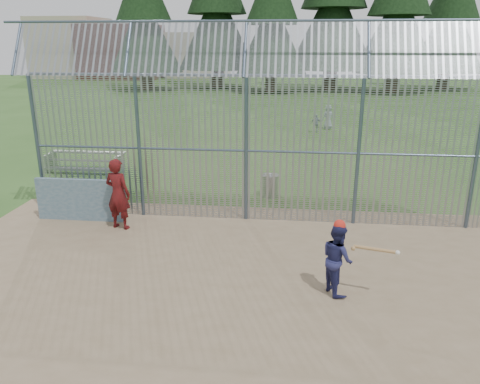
# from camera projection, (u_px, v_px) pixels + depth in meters

# --- Properties ---
(ground) EXTENTS (120.00, 120.00, 0.00)m
(ground) POSITION_uv_depth(u_px,v_px,m) (230.00, 278.00, 10.02)
(ground) COLOR #2D511E
(ground) RESTS_ON ground
(dirt_infield) EXTENTS (14.00, 10.00, 0.02)m
(dirt_infield) POSITION_uv_depth(u_px,v_px,m) (226.00, 289.00, 9.55)
(dirt_infield) COLOR #756047
(dirt_infield) RESTS_ON ground
(dugout_wall) EXTENTS (2.50, 0.12, 1.20)m
(dugout_wall) POSITION_uv_depth(u_px,v_px,m) (80.00, 200.00, 13.06)
(dugout_wall) COLOR #38566B
(dugout_wall) RESTS_ON dirt_infield
(batter) EXTENTS (0.78, 0.87, 1.45)m
(batter) POSITION_uv_depth(u_px,v_px,m) (337.00, 259.00, 9.23)
(batter) COLOR navy
(batter) RESTS_ON dirt_infield
(onlooker) EXTENTS (0.79, 0.62, 1.92)m
(onlooker) POSITION_uv_depth(u_px,v_px,m) (118.00, 194.00, 12.40)
(onlooker) COLOR maroon
(onlooker) RESTS_ON dirt_infield
(bg_kid_standing) EXTENTS (0.80, 0.68, 1.39)m
(bg_kid_standing) POSITION_uv_depth(u_px,v_px,m) (328.00, 117.00, 26.90)
(bg_kid_standing) COLOR gray
(bg_kid_standing) RESTS_ON ground
(bg_kid_seated) EXTENTS (0.60, 0.25, 1.02)m
(bg_kid_seated) POSITION_uv_depth(u_px,v_px,m) (316.00, 123.00, 25.87)
(bg_kid_seated) COLOR slate
(bg_kid_seated) RESTS_ON ground
(batting_gear) EXTENTS (1.24, 0.42, 0.56)m
(batting_gear) POSITION_uv_depth(u_px,v_px,m) (350.00, 232.00, 8.98)
(batting_gear) COLOR red
(batting_gear) RESTS_ON ground
(trash_can) EXTENTS (0.56, 0.56, 0.82)m
(trash_can) POSITION_uv_depth(u_px,v_px,m) (270.00, 186.00, 15.15)
(trash_can) COLOR gray
(trash_can) RESTS_ON ground
(bleacher) EXTENTS (3.00, 0.95, 0.72)m
(bleacher) POSITION_uv_depth(u_px,v_px,m) (85.00, 161.00, 18.09)
(bleacher) COLOR slate
(bleacher) RESTS_ON ground
(backstop_fence) EXTENTS (20.09, 0.81, 5.30)m
(backstop_fence) POSITION_uv_depth(u_px,v_px,m) (314.00, 140.00, 12.36)
(backstop_fence) COLOR #47566B
(backstop_fence) RESTS_ON ground
(distant_buildings) EXTENTS (26.50, 10.50, 8.00)m
(distant_buildings) POSITION_uv_depth(u_px,v_px,m) (117.00, 51.00, 64.80)
(distant_buildings) COLOR brown
(distant_buildings) RESTS_ON ground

